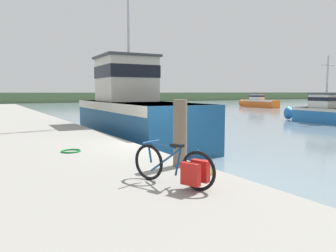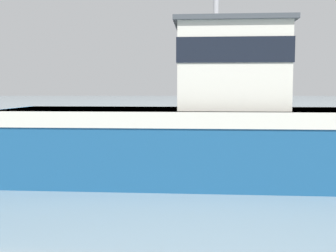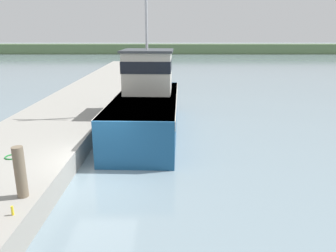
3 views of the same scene
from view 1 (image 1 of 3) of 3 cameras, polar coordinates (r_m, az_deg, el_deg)
ground_plane at (r=10.51m, az=0.27°, el=-7.44°), size 320.00×320.00×0.00m
dock_pier at (r=9.22m, az=-18.64°, el=-7.00°), size 4.93×80.00×0.83m
far_shoreline at (r=87.30m, az=-6.24°, el=5.05°), size 180.00×5.00×2.32m
fishing_boat_main at (r=16.50m, az=-6.46°, el=2.78°), size 3.54×11.77×10.03m
boat_orange_near at (r=54.95m, az=15.47°, el=4.06°), size 1.99×8.16×2.21m
boat_blue_far at (r=28.33m, az=25.90°, el=2.19°), size 2.12×7.65×5.22m
bicycle_touring at (r=5.57m, az=2.01°, el=-7.20°), size 0.81×1.62×0.73m
mooring_post at (r=7.03m, az=2.10°, el=-1.25°), size 0.30×0.30×1.44m
hose_coil at (r=9.19m, az=-16.54°, el=-4.19°), size 0.52×0.52×0.04m
water_bottle_by_bike at (r=6.45m, az=7.73°, el=-7.36°), size 0.06×0.06×0.24m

